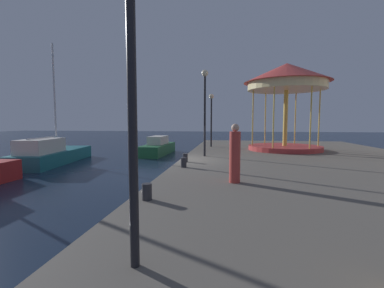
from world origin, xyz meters
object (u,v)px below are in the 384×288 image
object	(u,v)px
sailboat_teal	(51,154)
bollard_center	(184,162)
person_by_the_water	(235,155)
motorboat_green	(158,147)
bollard_north	(147,192)
carousel	(286,85)
lamp_post_mid_promenade	(205,98)
lamp_post_far_end	(211,110)
bollard_south	(185,158)
lamp_post_near_edge	(131,44)

from	to	relation	value
sailboat_teal	bollard_center	xyz separation A→B (m)	(9.42, -4.67, 0.36)
bollard_center	person_by_the_water	size ratio (longest dim) A/B	0.22
motorboat_green	bollard_center	bearing A→B (deg)	-69.17
sailboat_teal	bollard_north	xyz separation A→B (m)	(9.32, -9.32, 0.36)
motorboat_green	person_by_the_water	world-z (taller)	person_by_the_water
carousel	lamp_post_mid_promenade	distance (m)	6.40
motorboat_green	person_by_the_water	distance (m)	14.26
lamp_post_far_end	bollard_center	distance (m)	9.63
lamp_post_mid_promenade	bollard_center	distance (m)	4.75
lamp_post_mid_promenade	lamp_post_far_end	size ratio (longest dim) A/B	1.18
lamp_post_far_end	bollard_north	xyz separation A→B (m)	(-0.62, -13.92, -2.54)
bollard_center	person_by_the_water	distance (m)	3.28
lamp_post_mid_promenade	lamp_post_far_end	xyz separation A→B (m)	(-0.02, 5.59, -0.42)
lamp_post_mid_promenade	person_by_the_water	size ratio (longest dim) A/B	2.55
carousel	motorboat_green	bearing A→B (deg)	162.97
bollard_south	person_by_the_water	bearing A→B (deg)	-60.82
lamp_post_near_edge	lamp_post_mid_promenade	xyz separation A→B (m)	(-0.11, 11.19, 0.32)
motorboat_green	lamp_post_far_end	size ratio (longest dim) A/B	1.38
motorboat_green	bollard_south	bearing A→B (deg)	-67.05
carousel	person_by_the_water	size ratio (longest dim) A/B	3.11
bollard_north	bollard_center	world-z (taller)	same
lamp_post_far_end	bollard_center	world-z (taller)	lamp_post_far_end
carousel	person_by_the_water	distance (m)	11.12
lamp_post_near_edge	bollard_south	size ratio (longest dim) A/B	10.31
motorboat_green	bollard_center	xyz separation A→B (m)	(3.96, -10.41, 0.43)
bollard_center	bollard_north	bearing A→B (deg)	-91.24
lamp_post_near_edge	bollard_north	world-z (taller)	lamp_post_near_edge
motorboat_green	lamp_post_far_end	bearing A→B (deg)	-14.21
motorboat_green	person_by_the_water	bearing A→B (deg)	-65.06
person_by_the_water	bollard_south	bearing A→B (deg)	119.18
sailboat_teal	bollard_south	size ratio (longest dim) A/B	19.36
lamp_post_far_end	bollard_north	world-z (taller)	lamp_post_far_end
carousel	lamp_post_far_end	distance (m)	5.55
carousel	bollard_north	xyz separation A→B (m)	(-5.64, -12.14, -4.08)
motorboat_green	lamp_post_near_edge	distance (m)	18.75
lamp_post_near_edge	bollard_south	bearing A→B (deg)	95.25
bollard_center	bollard_south	bearing A→B (deg)	96.91
bollard_center	person_by_the_water	world-z (taller)	person_by_the_water
lamp_post_far_end	person_by_the_water	distance (m)	12.01
sailboat_teal	lamp_post_mid_promenade	size ratio (longest dim) A/B	1.66
lamp_post_mid_promenade	bollard_north	world-z (taller)	lamp_post_mid_promenade
lamp_post_near_edge	bollard_center	size ratio (longest dim) A/B	10.31
carousel	bollard_center	distance (m)	10.18
person_by_the_water	lamp_post_far_end	bearing A→B (deg)	97.35
bollard_north	person_by_the_water	distance (m)	3.11
lamp_post_near_edge	bollard_north	distance (m)	3.96
lamp_post_near_edge	person_by_the_water	world-z (taller)	lamp_post_near_edge
lamp_post_near_edge	bollard_south	xyz separation A→B (m)	(-0.83, 8.99, -2.64)
motorboat_green	lamp_post_near_edge	size ratio (longest dim) A/B	1.32
carousel	lamp_post_near_edge	world-z (taller)	carousel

